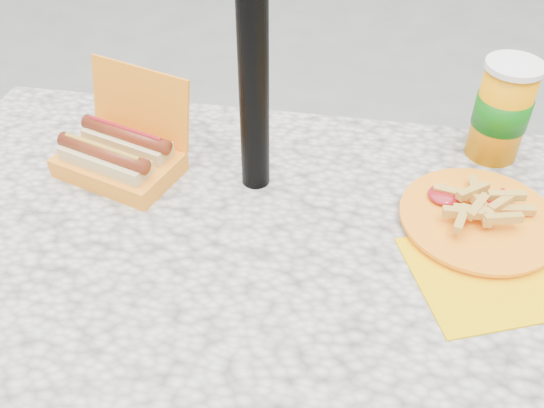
# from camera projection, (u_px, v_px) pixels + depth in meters

# --- Properties ---
(picnic_table) EXTENTS (1.20, 0.80, 0.75)m
(picnic_table) POSITION_uv_depth(u_px,v_px,m) (240.00, 286.00, 1.06)
(picnic_table) COLOR beige
(picnic_table) RESTS_ON ground
(hotdog_box) EXTENTS (0.25, 0.22, 0.17)m
(hotdog_box) POSITION_uv_depth(u_px,v_px,m) (120.00, 154.00, 1.10)
(hotdog_box) COLOR orange
(hotdog_box) RESTS_ON picnic_table
(fries_plate) EXTENTS (0.27, 0.38, 0.05)m
(fries_plate) POSITION_uv_depth(u_px,v_px,m) (478.00, 221.00, 1.00)
(fries_plate) COLOR #FFBF00
(fries_plate) RESTS_ON picnic_table
(soda_cup) EXTENTS (0.10, 0.10, 0.19)m
(soda_cup) POSITION_uv_depth(u_px,v_px,m) (502.00, 111.00, 1.10)
(soda_cup) COLOR orange
(soda_cup) RESTS_ON picnic_table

